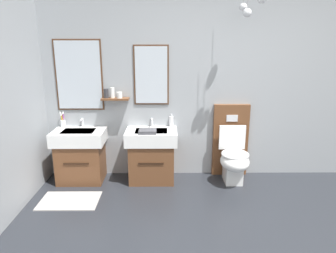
{
  "coord_description": "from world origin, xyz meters",
  "views": [
    {
      "loc": [
        -0.79,
        -2.0,
        1.81
      ],
      "look_at": [
        -0.76,
        1.77,
        0.77
      ],
      "focal_mm": 32.96,
      "sensor_mm": 36.0,
      "label": 1
    }
  ],
  "objects_px": {
    "toothbrush_cup": "(63,123)",
    "folded_hand_towel": "(148,132)",
    "vanity_sink_left": "(81,154)",
    "toilet": "(232,153)",
    "vanity_sink_right": "(152,154)",
    "soap_dispenser": "(171,121)"
  },
  "relations": [
    {
      "from": "vanity_sink_right",
      "to": "folded_hand_towel",
      "type": "height_order",
      "value": "folded_hand_towel"
    },
    {
      "from": "vanity_sink_right",
      "to": "folded_hand_towel",
      "type": "distance_m",
      "value": 0.38
    },
    {
      "from": "vanity_sink_left",
      "to": "soap_dispenser",
      "type": "xyz_separation_m",
      "value": [
        1.21,
        0.17,
        0.4
      ]
    },
    {
      "from": "vanity_sink_right",
      "to": "folded_hand_towel",
      "type": "xyz_separation_m",
      "value": [
        -0.04,
        -0.14,
        0.35
      ]
    },
    {
      "from": "vanity_sink_left",
      "to": "toilet",
      "type": "relative_size",
      "value": 0.7
    },
    {
      "from": "toilet",
      "to": "soap_dispenser",
      "type": "bearing_deg",
      "value": 168.13
    },
    {
      "from": "vanity_sink_left",
      "to": "toothbrush_cup",
      "type": "distance_m",
      "value": 0.49
    },
    {
      "from": "toothbrush_cup",
      "to": "folded_hand_towel",
      "type": "relative_size",
      "value": 0.95
    },
    {
      "from": "vanity_sink_left",
      "to": "toilet",
      "type": "height_order",
      "value": "toilet"
    },
    {
      "from": "toilet",
      "to": "folded_hand_towel",
      "type": "relative_size",
      "value": 4.55
    },
    {
      "from": "vanity_sink_right",
      "to": "folded_hand_towel",
      "type": "relative_size",
      "value": 3.17
    },
    {
      "from": "soap_dispenser",
      "to": "vanity_sink_left",
      "type": "bearing_deg",
      "value": -171.76
    },
    {
      "from": "toilet",
      "to": "soap_dispenser",
      "type": "relative_size",
      "value": 5.63
    },
    {
      "from": "vanity_sink_right",
      "to": "toilet",
      "type": "height_order",
      "value": "toilet"
    },
    {
      "from": "vanity_sink_right",
      "to": "toilet",
      "type": "xyz_separation_m",
      "value": [
        1.08,
        0.0,
        0.01
      ]
    },
    {
      "from": "vanity_sink_right",
      "to": "toothbrush_cup",
      "type": "relative_size",
      "value": 3.33
    },
    {
      "from": "vanity_sink_left",
      "to": "vanity_sink_right",
      "type": "distance_m",
      "value": 0.94
    },
    {
      "from": "vanity_sink_right",
      "to": "soap_dispenser",
      "type": "bearing_deg",
      "value": 33.6
    },
    {
      "from": "folded_hand_towel",
      "to": "vanity_sink_left",
      "type": "bearing_deg",
      "value": 170.97
    },
    {
      "from": "vanity_sink_left",
      "to": "soap_dispenser",
      "type": "distance_m",
      "value": 1.28
    },
    {
      "from": "vanity_sink_right",
      "to": "soap_dispenser",
      "type": "height_order",
      "value": "soap_dispenser"
    },
    {
      "from": "vanity_sink_right",
      "to": "toilet",
      "type": "relative_size",
      "value": 0.7
    }
  ]
}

